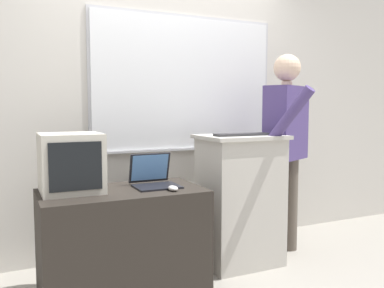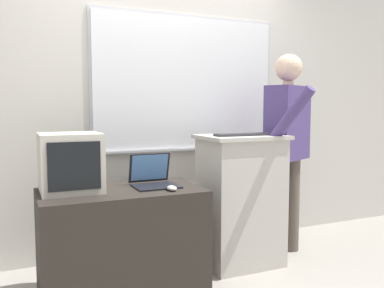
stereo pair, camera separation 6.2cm
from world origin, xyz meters
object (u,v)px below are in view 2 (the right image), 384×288
object	(u,v)px
side_desk	(122,242)
crt_monitor	(70,162)
computer_mouse_by_laptop	(172,188)
laptop	(153,177)
wireless_keyboard	(242,134)
person_presenter	(288,139)
lectern_podium	(241,200)

from	to	relation	value
side_desk	crt_monitor	distance (m)	0.64
computer_mouse_by_laptop	crt_monitor	distance (m)	0.69
crt_monitor	laptop	bearing A→B (deg)	-2.35
side_desk	wireless_keyboard	size ratio (longest dim) A/B	2.39
wireless_keyboard	computer_mouse_by_laptop	world-z (taller)	wireless_keyboard
person_presenter	computer_mouse_by_laptop	size ratio (longest dim) A/B	17.29
person_presenter	laptop	distance (m)	1.27
person_presenter	side_desk	bearing A→B (deg)	160.23
lectern_podium	wireless_keyboard	bearing A→B (deg)	-114.03
wireless_keyboard	person_presenter	bearing A→B (deg)	9.66
person_presenter	laptop	bearing A→B (deg)	158.75
laptop	computer_mouse_by_laptop	distance (m)	0.24
side_desk	laptop	bearing A→B (deg)	13.90
wireless_keyboard	lectern_podium	bearing A→B (deg)	65.97
side_desk	computer_mouse_by_laptop	size ratio (longest dim) A/B	10.82
lectern_podium	wireless_keyboard	size ratio (longest dim) A/B	2.34
crt_monitor	lectern_podium	bearing A→B (deg)	2.76
side_desk	person_presenter	world-z (taller)	person_presenter
computer_mouse_by_laptop	lectern_podium	bearing A→B (deg)	23.94
crt_monitor	person_presenter	bearing A→B (deg)	2.72
person_presenter	wireless_keyboard	world-z (taller)	person_presenter
laptop	computer_mouse_by_laptop	size ratio (longest dim) A/B	3.08
person_presenter	computer_mouse_by_laptop	xyz separation A→B (m)	(-1.19, -0.34, -0.27)
side_desk	computer_mouse_by_laptop	world-z (taller)	computer_mouse_by_laptop
computer_mouse_by_laptop	side_desk	bearing A→B (deg)	150.04
lectern_podium	computer_mouse_by_laptop	size ratio (longest dim) A/B	10.57
lectern_podium	crt_monitor	size ratio (longest dim) A/B	2.69
laptop	crt_monitor	size ratio (longest dim) A/B	0.79
side_desk	laptop	world-z (taller)	laptop
lectern_podium	laptop	xyz separation A→B (m)	(-0.78, -0.09, 0.26)
person_presenter	laptop	world-z (taller)	person_presenter
lectern_podium	person_presenter	world-z (taller)	person_presenter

